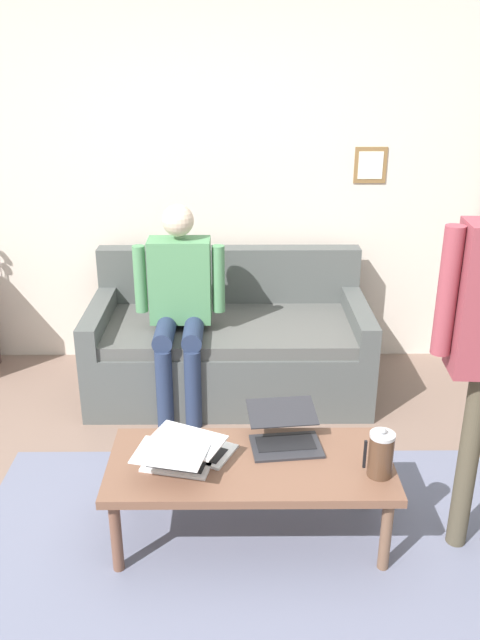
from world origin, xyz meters
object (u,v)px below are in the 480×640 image
couch (229,345)px  person_seated (180,298)px  french_press (381,454)px  coffee_table (250,469)px  laptop_left (194,446)px  laptop_center (285,434)px  laptop_right (176,458)px

couch → person_seated: size_ratio=1.39×
french_press → person_seated: bearing=-54.5°
couch → person_seated: 0.56m
couch → person_seated: (0.30, 0.23, 0.42)m
couch → coffee_table: 1.48m
coffee_table → person_seated: 1.36m
laptop_left → person_seated: 1.23m
laptop_center → laptop_right: size_ratio=0.96×
coffee_table → couch: bearing=-85.8°
laptop_right → coffee_table: bearing=-173.2°
couch → person_seated: person_seated is taller
couch → coffee_table: bearing=94.2°
couch → laptop_right: couch is taller
laptop_center → person_seated: 1.26m
coffee_table → laptop_right: bearing=6.8°
laptop_center → french_press: 0.48m
couch → person_seated: bearing=37.5°
coffee_table → laptop_center: 0.24m
french_press → laptop_right: bearing=-4.1°
french_press → person_seated: (0.96, -1.35, 0.22)m
coffee_table → laptop_left: bearing=-13.3°
laptop_center → french_press: (-0.39, 0.26, 0.06)m
laptop_center → person_seated: bearing=-62.4°
couch → french_press: bearing=112.9°
coffee_table → person_seated: bearing=-72.0°
french_press → laptop_left: bearing=-11.3°
french_press → person_seated: size_ratio=0.19×
laptop_left → person_seated: (0.15, -1.19, 0.28)m
laptop_left → person_seated: bearing=-82.9°
laptop_right → french_press: (-0.89, 0.06, 0.06)m
laptop_center → person_seated: size_ratio=0.29×
laptop_center → french_press: french_press is taller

